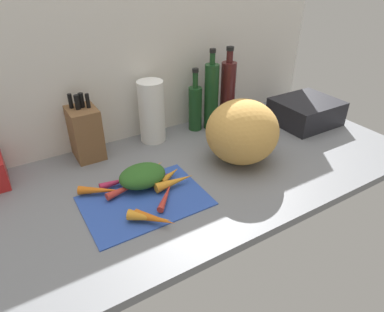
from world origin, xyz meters
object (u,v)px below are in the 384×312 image
Objects in this scene: carrot_4 at (175,182)px; knife_block at (85,131)px; carrot_0 at (101,190)px; winter_squash at (242,132)px; cutting_board at (145,200)px; carrot_5 at (120,181)px; carrot_1 at (155,219)px; dish_rack at (306,112)px; carrot_6 at (152,176)px; bottle_2 at (228,93)px; carrot_3 at (149,172)px; bottle_0 at (195,107)px; carrot_7 at (170,175)px; carrot_2 at (166,195)px; carrot_9 at (128,188)px; paper_towel_roll at (152,112)px; carrot_8 at (149,217)px.

carrot_4 is 0.57× the size of knife_block.
carrot_0 is 0.54× the size of winter_squash.
cutting_board is 13.01cm from carrot_5.
dish_rack is (93.13, 27.86, 3.24)cm from carrot_1.
winter_squash is at bearing -7.65° from carrot_6.
carrot_0 is 75.12cm from bottle_2.
carrot_1 is at bearing -110.96° from carrot_3.
carrot_0 is at bearing -153.33° from bottle_0.
carrot_5 is 1.34× the size of carrot_7.
carrot_3 is at bearing 87.44° from carrot_2.
knife_block is 0.72× the size of bottle_2.
carrot_6 is (0.12, -2.20, -0.44)cm from carrot_3.
carrot_9 is 94.61cm from dish_rack.
carrot_0 is 30.84cm from knife_block.
dish_rack is at bearing 5.20° from carrot_9.
carrot_9 is (8.25, -3.03, -0.17)cm from carrot_0.
carrot_3 is at bearing 93.03° from carrot_6.
carrot_2 is 7.28cm from carrot_4.
dish_rack is (78.95, 14.25, 3.12)cm from carrot_4.
carrot_1 is at bearing -159.65° from winter_squash.
carrot_0 is 0.96× the size of carrot_9.
carrot_7 is 0.29× the size of bottle_2.
carrot_4 is (5.70, 4.49, 0.63)cm from carrot_2.
carrot_9 is 47.52cm from winter_squash.
carrot_2 is 45.53cm from knife_block.
paper_towel_roll is 0.93× the size of bottle_0.
carrot_1 is 1.86cm from carrot_8.
carrot_9 is at bearing 176.94° from carrot_7.
carrot_2 is 0.55× the size of dish_rack.
bottle_2 is (46.31, 33.28, 12.90)cm from carrot_4.
bottle_0 is (29.63, 30.85, 8.69)cm from carrot_7.
bottle_2 is (51.23, 25.22, 13.54)cm from carrot_6.
bottle_2 is (62.50, 22.58, 13.37)cm from carrot_5.
carrot_5 is at bearing 146.54° from carrot_4.
winter_squash is (31.15, 3.21, 9.74)cm from carrot_4.
bottle_2 is at bearing 31.90° from carrot_7.
carrot_3 is at bearing -63.02° from knife_block.
carrot_4 is 0.93× the size of carrot_9.
carrot_5 is 0.54× the size of knife_block.
carrot_6 is (7.26, 9.62, 1.52)cm from cutting_board.
carrot_5 is 28.86cm from knife_block.
carrot_5 is (-2.01, 24.31, -0.36)cm from carrot_1.
carrot_6 is 0.51× the size of paper_towel_roll.
paper_towel_roll is at bearing 123.87° from winter_squash.
carrot_9 is (0.26, 17.94, -0.40)cm from carrot_8.
paper_towel_roll is at bearing 65.00° from carrot_1.
winter_squash is 61.33cm from knife_block.
bottle_2 is at bearing 35.70° from carrot_4.
carrot_5 is 1.06× the size of carrot_8.
paper_towel_roll reaches higher than carrot_9.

